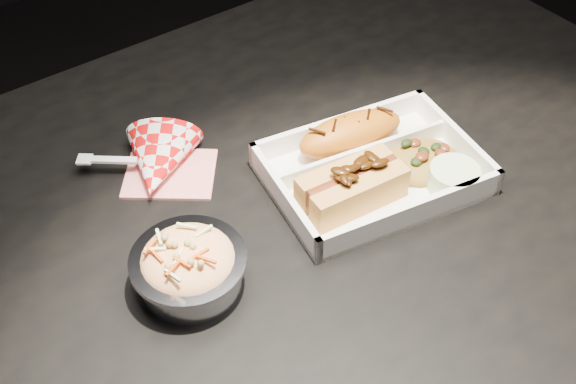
# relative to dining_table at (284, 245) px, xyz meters

# --- Properties ---
(dining_table) EXTENTS (1.20, 0.80, 0.75)m
(dining_table) POSITION_rel_dining_table_xyz_m (0.00, 0.00, 0.00)
(dining_table) COLOR black
(dining_table) RESTS_ON ground
(food_tray) EXTENTS (0.28, 0.22, 0.04)m
(food_tray) POSITION_rel_dining_table_xyz_m (0.10, -0.04, 0.10)
(food_tray) COLOR white
(food_tray) RESTS_ON dining_table
(fried_pastry) EXTENTS (0.15, 0.08, 0.05)m
(fried_pastry) POSITION_rel_dining_table_xyz_m (0.11, 0.01, 0.12)
(fried_pastry) COLOR #C66713
(fried_pastry) RESTS_ON food_tray
(hotdog) EXTENTS (0.13, 0.07, 0.06)m
(hotdog) POSITION_rel_dining_table_xyz_m (0.06, -0.06, 0.12)
(hotdog) COLOR gold
(hotdog) RESTS_ON food_tray
(fried_rice_mound) EXTENTS (0.11, 0.10, 0.03)m
(fried_rice_mound) POSITION_rel_dining_table_xyz_m (0.17, -0.06, 0.11)
(fried_rice_mound) COLOR olive
(fried_rice_mound) RESTS_ON food_tray
(cupcake_liner) EXTENTS (0.06, 0.06, 0.03)m
(cupcake_liner) POSITION_rel_dining_table_xyz_m (0.17, -0.11, 0.11)
(cupcake_liner) COLOR beige
(cupcake_liner) RESTS_ON food_tray
(foil_coleslaw_cup) EXTENTS (0.12, 0.12, 0.07)m
(foil_coleslaw_cup) POSITION_rel_dining_table_xyz_m (-0.16, -0.05, 0.12)
(foil_coleslaw_cup) COLOR silver
(foil_coleslaw_cup) RESTS_ON dining_table
(napkin_fork) EXTENTS (0.16, 0.15, 0.10)m
(napkin_fork) POSITION_rel_dining_table_xyz_m (-0.10, 0.12, 0.11)
(napkin_fork) COLOR red
(napkin_fork) RESTS_ON dining_table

